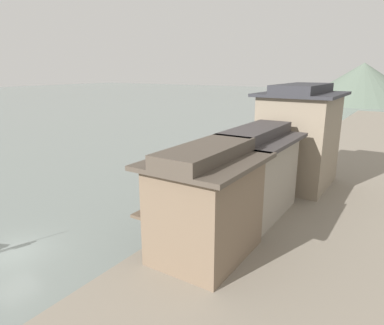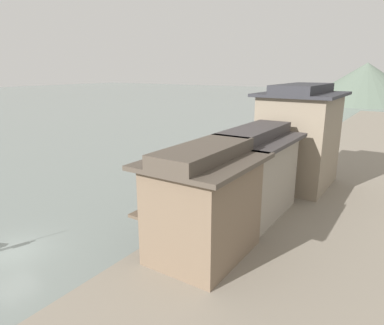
{
  "view_description": "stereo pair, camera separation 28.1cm",
  "coord_description": "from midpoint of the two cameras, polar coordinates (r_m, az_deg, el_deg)",
  "views": [
    {
      "loc": [
        19.06,
        -9.6,
        10.65
      ],
      "look_at": [
        2.13,
        16.49,
        2.2
      ],
      "focal_mm": 32.17,
      "sensor_mm": 36.0,
      "label": 1
    },
    {
      "loc": [
        19.3,
        -9.45,
        10.65
      ],
      "look_at": [
        2.13,
        16.49,
        2.2
      ],
      "focal_mm": 32.17,
      "sensor_mm": 36.0,
      "label": 2
    }
  ],
  "objects": [
    {
      "name": "ground_plane",
      "position": [
        23.92,
        -27.44,
        -13.1
      ],
      "size": [
        400.0,
        400.0,
        0.0
      ],
      "primitive_type": "plane",
      "color": "gray"
    },
    {
      "name": "house_waterfront_tall",
      "position": [
        31.18,
        17.54,
        4.09
      ],
      "size": [
        6.62,
        7.82,
        8.74
      ],
      "color": "gray",
      "rests_on": "riverbank_right"
    },
    {
      "name": "mooring_post_dock_mid",
      "position": [
        26.99,
        5.28,
        -5.36
      ],
      "size": [
        0.2,
        0.2,
        0.95
      ],
      "primitive_type": "cylinder",
      "color": "#473828",
      "rests_on": "riverbank_right"
    },
    {
      "name": "boat_upstream_distant",
      "position": [
        45.34,
        15.06,
        1.38
      ],
      "size": [
        2.26,
        5.64,
        0.69
      ],
      "color": "brown",
      "rests_on": "ground"
    },
    {
      "name": "boat_moored_third",
      "position": [
        32.39,
        7.04,
        -3.58
      ],
      "size": [
        1.65,
        4.94,
        0.82
      ],
      "color": "brown",
      "rests_on": "ground"
    },
    {
      "name": "hill_far_west",
      "position": [
        127.13,
        26.86,
        11.68
      ],
      "size": [
        38.94,
        38.94,
        12.71
      ],
      "primitive_type": "cone",
      "color": "#5B6B5B",
      "rests_on": "ground"
    },
    {
      "name": "house_waterfront_second",
      "position": [
        24.31,
        10.36,
        -1.6
      ],
      "size": [
        5.23,
        7.62,
        6.14
      ],
      "color": "gray",
      "rests_on": "riverbank_right"
    },
    {
      "name": "mooring_post_dock_near",
      "position": [
        21.26,
        -4.44,
        -11.19
      ],
      "size": [
        0.2,
        0.2,
        0.98
      ],
      "primitive_type": "cylinder",
      "color": "#473828",
      "rests_on": "riverbank_right"
    },
    {
      "name": "riverbank_right",
      "position": [
        40.97,
        27.9,
        -1.15
      ],
      "size": [
        18.0,
        110.0,
        0.73
      ],
      "primitive_type": "cube",
      "color": "gray",
      "rests_on": "ground"
    },
    {
      "name": "boat_moored_nearest",
      "position": [
        39.08,
        3.45,
        -0.35
      ],
      "size": [
        3.53,
        3.31,
        0.57
      ],
      "color": "brown",
      "rests_on": "ground"
    },
    {
      "name": "boat_moored_far",
      "position": [
        35.4,
        -3.94,
        -2.11
      ],
      "size": [
        4.09,
        3.73,
        0.41
      ],
      "color": "#423328",
      "rests_on": "ground"
    },
    {
      "name": "boat_midriver_drifting",
      "position": [
        39.89,
        11.11,
        -0.17
      ],
      "size": [
        1.38,
        4.69,
        0.77
      ],
      "color": "#232326",
      "rests_on": "ground"
    },
    {
      "name": "house_waterfront_nearest",
      "position": [
        18.6,
        2.36,
        -6.64
      ],
      "size": [
        5.44,
        6.64,
        6.14
      ],
      "color": "#75604C",
      "rests_on": "riverbank_right"
    },
    {
      "name": "boat_midriver_upstream",
      "position": [
        25.64,
        -2.75,
        -9.07
      ],
      "size": [
        1.56,
        4.12,
        0.35
      ],
      "color": "#232326",
      "rests_on": "ground"
    },
    {
      "name": "boat_moored_second",
      "position": [
        60.83,
        20.19,
        4.36
      ],
      "size": [
        1.9,
        4.79,
        0.54
      ],
      "color": "#423328",
      "rests_on": "ground"
    }
  ]
}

